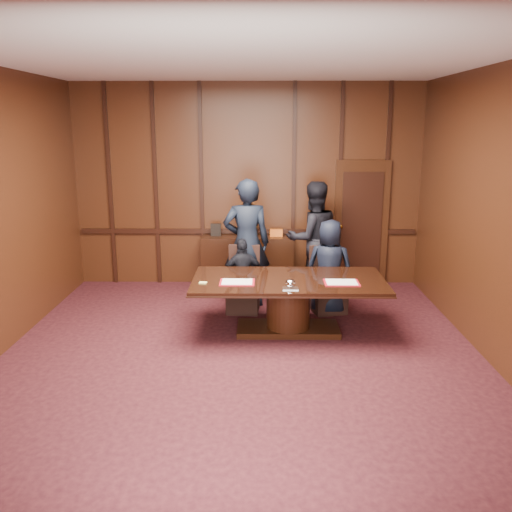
{
  "coord_description": "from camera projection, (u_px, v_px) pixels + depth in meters",
  "views": [
    {
      "loc": [
        0.24,
        -5.95,
        2.82
      ],
      "look_at": [
        0.17,
        1.22,
        1.05
      ],
      "focal_mm": 38.0,
      "sensor_mm": 36.0,
      "label": 1
    }
  ],
  "objects": [
    {
      "name": "conference_table",
      "position": [
        288.0,
        297.0,
        7.4
      ],
      "size": [
        2.62,
        1.32,
        0.76
      ],
      "color": "black",
      "rests_on": "ground"
    },
    {
      "name": "signatory_right",
      "position": [
        329.0,
        267.0,
        8.12
      ],
      "size": [
        0.8,
        0.62,
        1.44
      ],
      "primitive_type": "imported",
      "rotation": [
        0.0,
        0.0,
        2.88
      ],
      "color": "black",
      "rests_on": "ground"
    },
    {
      "name": "witness_left",
      "position": [
        247.0,
        243.0,
        8.4
      ],
      "size": [
        0.78,
        0.56,
        2.0
      ],
      "primitive_type": "imported",
      "rotation": [
        0.0,
        0.0,
        3.26
      ],
      "color": "black",
      "rests_on": "ground"
    },
    {
      "name": "notepad",
      "position": [
        203.0,
        283.0,
        7.14
      ],
      "size": [
        0.11,
        0.08,
        0.01
      ],
      "primitive_type": "cube",
      "rotation": [
        0.0,
        0.0,
        -0.12
      ],
      "color": "#EBDD72",
      "rests_on": "conference_table"
    },
    {
      "name": "chair_right",
      "position": [
        327.0,
        292.0,
        8.29
      ],
      "size": [
        0.58,
        0.58,
        0.99
      ],
      "rotation": [
        0.0,
        0.0,
        0.23
      ],
      "color": "black",
      "rests_on": "ground"
    },
    {
      "name": "folder_left",
      "position": [
        237.0,
        282.0,
        7.16
      ],
      "size": [
        0.46,
        0.33,
        0.02
      ],
      "rotation": [
        0.0,
        0.0,
        -0.0
      ],
      "color": "#AA0F1C",
      "rests_on": "conference_table"
    },
    {
      "name": "sideboard",
      "position": [
        248.0,
        259.0,
        9.51
      ],
      "size": [
        1.6,
        0.45,
        1.54
      ],
      "color": "black",
      "rests_on": "ground"
    },
    {
      "name": "folder_right",
      "position": [
        341.0,
        283.0,
        7.15
      ],
      "size": [
        0.46,
        0.34,
        0.02
      ],
      "rotation": [
        0.0,
        0.0,
        -0.01
      ],
      "color": "#AA0F1C",
      "rests_on": "conference_table"
    },
    {
      "name": "room",
      "position": [
        246.0,
        222.0,
        6.18
      ],
      "size": [
        7.0,
        7.04,
        3.5
      ],
      "color": "black",
      "rests_on": "ground"
    },
    {
      "name": "chair_left",
      "position": [
        243.0,
        292.0,
        8.31
      ],
      "size": [
        0.51,
        0.51,
        0.99
      ],
      "rotation": [
        0.0,
        0.0,
        -0.07
      ],
      "color": "black",
      "rests_on": "ground"
    },
    {
      "name": "signatory_left",
      "position": [
        243.0,
        276.0,
        8.16
      ],
      "size": [
        0.72,
        0.44,
        1.15
      ],
      "primitive_type": "imported",
      "rotation": [
        0.0,
        0.0,
        3.39
      ],
      "color": "black",
      "rests_on": "ground"
    },
    {
      "name": "inkstand",
      "position": [
        290.0,
        285.0,
        6.89
      ],
      "size": [
        0.2,
        0.14,
        0.12
      ],
      "color": "white",
      "rests_on": "conference_table"
    },
    {
      "name": "witness_right",
      "position": [
        313.0,
        239.0,
        8.98
      ],
      "size": [
        1.09,
        0.96,
        1.9
      ],
      "primitive_type": "imported",
      "rotation": [
        0.0,
        0.0,
        3.44
      ],
      "color": "black",
      "rests_on": "ground"
    }
  ]
}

